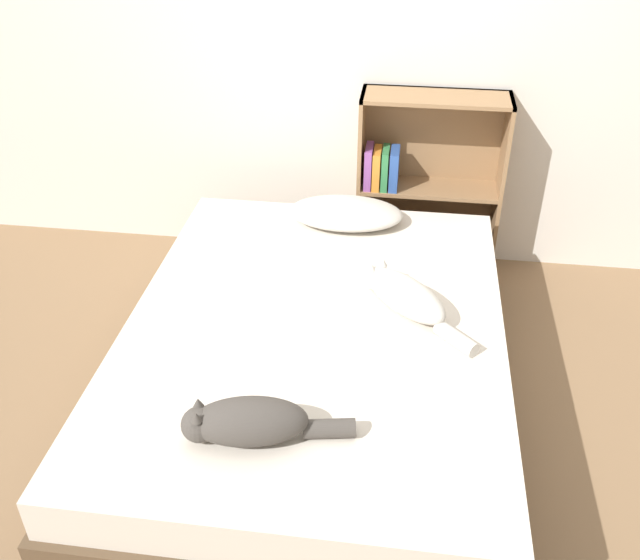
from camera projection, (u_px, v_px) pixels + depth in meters
The scene contains 7 objects.
ground_plane at pixel (315, 408), 3.06m from camera, with size 8.00×8.00×0.00m, color #846647.
wall_back at pixel (354, 28), 3.51m from camera, with size 8.00×0.06×2.50m.
bed at pixel (315, 368), 2.93m from camera, with size 1.52×2.04×0.46m.
pillow at pixel (346, 213), 3.45m from camera, with size 0.55×0.33×0.11m.
cat_light at pixel (404, 295), 2.84m from camera, with size 0.49×0.49×0.14m.
cat_dark at pixel (247, 422), 2.25m from camera, with size 0.55×0.24×0.15m.
bookshelf at pixel (423, 181), 3.76m from camera, with size 0.74×0.26×0.99m.
Camera 1 is at (0.32, -2.22, 2.15)m, focal length 40.00 mm.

